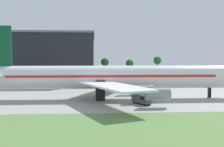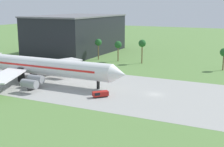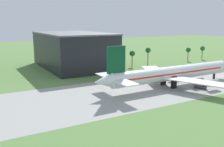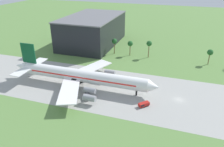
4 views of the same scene
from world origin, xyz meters
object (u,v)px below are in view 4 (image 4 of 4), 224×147
jet_airliner (81,76)px  fuel_truck (88,96)px  terminal_building (93,30)px  baggage_tug (143,104)px

jet_airliner → fuel_truck: 13.37m
fuel_truck → terminal_building: 83.12m
jet_airliner → fuel_truck: (7.95, -9.74, -4.56)m
fuel_truck → terminal_building: terminal_building is taller
baggage_tug → fuel_truck: size_ratio=0.88×
jet_airliner → baggage_tug: (33.75, -8.26, -4.87)m
baggage_tug → terminal_building: (-55.46, 75.57, 10.00)m
jet_airliner → baggage_tug: bearing=-13.8°
jet_airliner → terminal_building: bearing=107.9°
jet_airliner → fuel_truck: size_ratio=14.01×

